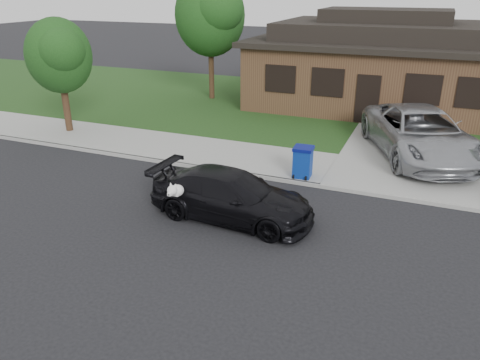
% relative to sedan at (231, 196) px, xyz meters
% --- Properties ---
extents(ground, '(120.00, 120.00, 0.00)m').
position_rel_sedan_xyz_m(ground, '(-2.00, -0.59, -0.65)').
color(ground, black).
rests_on(ground, ground).
extents(sidewalk, '(60.00, 3.00, 0.12)m').
position_rel_sedan_xyz_m(sidewalk, '(-2.00, 4.41, -0.59)').
color(sidewalk, gray).
rests_on(sidewalk, ground).
extents(curb, '(60.00, 0.12, 0.12)m').
position_rel_sedan_xyz_m(curb, '(-2.00, 2.91, -0.59)').
color(curb, gray).
rests_on(curb, ground).
extents(lawn, '(60.00, 13.00, 0.13)m').
position_rel_sedan_xyz_m(lawn, '(-2.00, 12.41, -0.59)').
color(lawn, '#193814').
rests_on(lawn, ground).
extents(driveway, '(4.50, 13.00, 0.14)m').
position_rel_sedan_xyz_m(driveway, '(4.00, 9.41, -0.58)').
color(driveway, gray).
rests_on(driveway, ground).
extents(sedan, '(4.58, 2.27, 1.30)m').
position_rel_sedan_xyz_m(sedan, '(0.00, 0.00, 0.00)').
color(sedan, black).
rests_on(sedan, ground).
extents(minivan, '(5.00, 6.77, 1.71)m').
position_rel_sedan_xyz_m(minivan, '(4.39, 6.72, 0.34)').
color(minivan, '#9FA1A6').
rests_on(minivan, driveway).
extents(recycling_bin, '(0.63, 0.66, 1.00)m').
position_rel_sedan_xyz_m(recycling_bin, '(1.06, 3.31, -0.03)').
color(recycling_bin, navy).
rests_on(recycling_bin, sidewalk).
extents(house, '(12.60, 8.60, 4.65)m').
position_rel_sedan_xyz_m(house, '(2.00, 14.41, 1.48)').
color(house, '#422B1C').
rests_on(house, ground).
extents(tree_0, '(3.78, 3.60, 6.34)m').
position_rel_sedan_xyz_m(tree_0, '(-6.34, 12.29, 3.83)').
color(tree_0, '#332114').
rests_on(tree_0, ground).
extents(tree_2, '(2.73, 2.60, 4.59)m').
position_rel_sedan_xyz_m(tree_2, '(-9.38, 4.52, 2.61)').
color(tree_2, '#332114').
rests_on(tree_2, ground).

